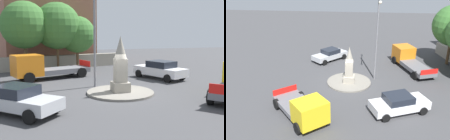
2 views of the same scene
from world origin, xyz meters
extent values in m
plane|color=#424244|center=(0.00, 0.00, 0.00)|extent=(80.00, 80.00, 0.00)
cylinder|color=gray|center=(0.00, 0.00, 0.07)|extent=(4.21, 4.21, 0.13)
cube|color=#9E9687|center=(0.00, 0.00, 0.43)|extent=(1.05, 1.05, 0.60)
cube|color=#9E9687|center=(0.00, 0.00, 1.47)|extent=(0.72, 0.72, 1.47)
cone|color=#9E9687|center=(0.00, 0.00, 2.91)|extent=(0.80, 0.80, 1.41)
cylinder|color=slate|center=(1.10, -2.47, 4.17)|extent=(0.16, 0.16, 8.33)
cylinder|color=slate|center=(0.32, -2.47, 7.77)|extent=(1.57, 0.08, 0.08)
sphere|color=#F2EACC|center=(-0.47, -2.47, 7.67)|extent=(0.28, 0.28, 0.28)
cube|color=#B7BABF|center=(5.92, 2.66, 0.60)|extent=(4.32, 4.12, 0.56)
cube|color=#1E232D|center=(6.01, 2.58, 1.12)|extent=(2.40, 2.38, 0.49)
cylinder|color=black|center=(4.24, 3.03, 0.32)|extent=(0.62, 0.59, 0.64)
cylinder|color=black|center=(5.37, 4.29, 0.32)|extent=(0.62, 0.59, 0.64)
cylinder|color=black|center=(6.47, 1.03, 0.32)|extent=(0.62, 0.59, 0.64)
cylinder|color=black|center=(7.60, 2.29, 0.32)|extent=(0.62, 0.59, 0.64)
cube|color=silver|center=(-4.74, -4.15, 0.64)|extent=(3.37, 4.81, 0.65)
cube|color=#1E232D|center=(-4.79, -4.02, 1.23)|extent=(2.29, 2.49, 0.52)
cylinder|color=black|center=(-3.31, -5.24, 0.32)|extent=(0.45, 0.68, 0.64)
cylinder|color=black|center=(-4.95, -5.93, 0.32)|extent=(0.45, 0.68, 0.64)
cylinder|color=black|center=(-4.52, -2.36, 0.32)|extent=(0.45, 0.68, 0.64)
cylinder|color=black|center=(-6.16, -3.05, 0.32)|extent=(0.45, 0.68, 0.64)
cube|color=yellow|center=(-7.32, 2.22, 1.23)|extent=(2.77, 2.81, 1.62)
cube|color=slate|center=(-5.33, 3.92, 0.60)|extent=(4.00, 3.86, 0.36)
cube|color=red|center=(-4.05, 5.01, 1.03)|extent=(1.39, 1.60, 0.50)
cylinder|color=black|center=(-6.75, 1.29, 0.42)|extent=(0.82, 0.76, 0.84)
cylinder|color=black|center=(-8.15, 2.92, 0.42)|extent=(0.82, 0.76, 0.84)
cylinder|color=black|center=(-3.89, 3.74, 0.42)|extent=(0.82, 0.76, 0.84)
cylinder|color=black|center=(-5.28, 5.37, 0.42)|extent=(0.82, 0.76, 0.84)
cube|color=orange|center=(5.78, -5.89, 1.25)|extent=(2.62, 2.52, 1.65)
cube|color=slate|center=(2.85, -6.95, 0.62)|extent=(4.55, 3.22, 0.40)
cube|color=red|center=(0.93, -7.65, 1.07)|extent=(0.69, 1.75, 0.50)
cylinder|color=black|center=(5.62, -4.93, 0.42)|extent=(0.89, 0.55, 0.84)
cylinder|color=black|center=(6.27, -6.74, 0.42)|extent=(0.89, 0.55, 0.84)
cylinder|color=black|center=(1.40, -6.46, 0.42)|extent=(0.89, 0.55, 0.84)
cylinder|color=black|center=(2.05, -8.27, 0.42)|extent=(0.89, 0.55, 0.84)
cylinder|color=brown|center=(6.05, -10.92, 1.46)|extent=(0.31, 0.31, 2.93)
camera|label=1|loc=(4.92, 15.49, 3.88)|focal=42.21mm
camera|label=2|loc=(-21.10, -1.13, 10.34)|focal=38.81mm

